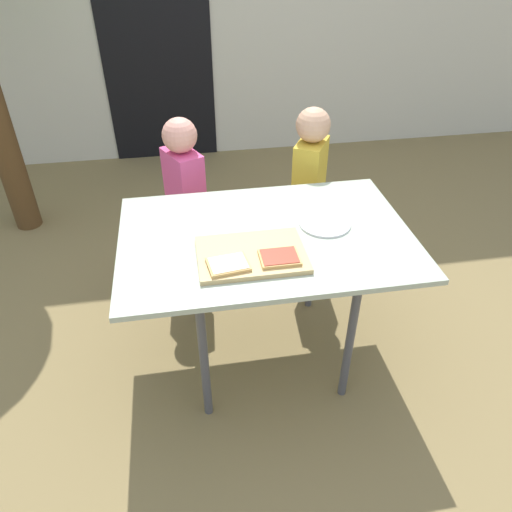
{
  "coord_description": "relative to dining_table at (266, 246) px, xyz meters",
  "views": [
    {
      "loc": [
        -0.33,
        -1.69,
        1.88
      ],
      "look_at": [
        -0.04,
        0.0,
        0.62
      ],
      "focal_mm": 33.67,
      "sensor_mm": 36.0,
      "label": 1
    }
  ],
  "objects": [
    {
      "name": "plate_white_right",
      "position": [
        0.27,
        0.04,
        0.07
      ],
      "size": [
        0.23,
        0.23,
        0.01
      ],
      "primitive_type": "cylinder",
      "color": "white",
      "rests_on": "dining_table"
    },
    {
      "name": "pizza_slice_near_right",
      "position": [
        0.01,
        -0.21,
        0.09
      ],
      "size": [
        0.16,
        0.12,
        0.02
      ],
      "color": "tan",
      "rests_on": "cutting_board"
    },
    {
      "name": "ground_plane",
      "position": [
        0.0,
        0.0,
        -0.67
      ],
      "size": [
        16.0,
        16.0,
        0.0
      ],
      "primitive_type": "plane",
      "color": "olive"
    },
    {
      "name": "child_right",
      "position": [
        0.37,
        0.64,
        -0.06
      ],
      "size": [
        0.24,
        0.28,
        1.05
      ],
      "color": "navy",
      "rests_on": "ground"
    },
    {
      "name": "house_door",
      "position": [
        -0.44,
        2.54,
        0.33
      ],
      "size": [
        0.9,
        0.02,
        2.0
      ],
      "primitive_type": "cube",
      "color": "black",
      "rests_on": "ground"
    },
    {
      "name": "pizza_slice_near_left",
      "position": [
        -0.19,
        -0.22,
        0.09
      ],
      "size": [
        0.17,
        0.14,
        0.02
      ],
      "color": "tan",
      "rests_on": "cutting_board"
    },
    {
      "name": "cutting_board",
      "position": [
        -0.09,
        -0.15,
        0.07
      ],
      "size": [
        0.43,
        0.31,
        0.02
      ],
      "primitive_type": "cube",
      "color": "tan",
      "rests_on": "dining_table"
    },
    {
      "name": "dining_table",
      "position": [
        0.0,
        0.0,
        0.0
      ],
      "size": [
        1.26,
        0.84,
        0.73
      ],
      "color": "#A9B49E",
      "rests_on": "ground"
    },
    {
      "name": "child_left",
      "position": [
        -0.33,
        0.69,
        -0.08
      ],
      "size": [
        0.23,
        0.28,
        1.02
      ],
      "color": "#433548",
      "rests_on": "ground"
    }
  ]
}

